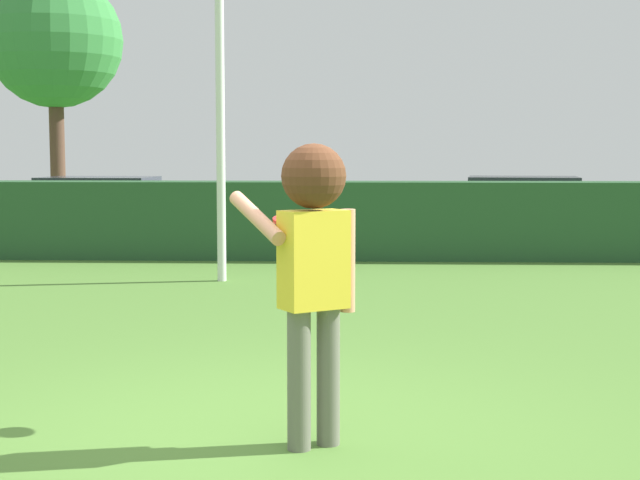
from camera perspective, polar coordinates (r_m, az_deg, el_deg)
ground_plane at (r=5.90m, az=-4.13°, el=-11.93°), size 60.00×60.00×0.00m
person at (r=5.44m, az=-0.44°, el=-0.55°), size 0.79×0.59×1.81m
frisbee at (r=6.00m, az=-1.83°, el=1.26°), size 0.23×0.23×0.07m
lamppost at (r=12.76m, az=-6.21°, el=13.49°), size 0.24×0.24×6.46m
hedge_row at (r=15.29m, az=-0.21°, el=1.24°), size 22.53×0.90×1.27m
parked_car_silver at (r=19.42m, az=-13.41°, el=2.14°), size 4.27×1.96×1.25m
parked_car_white at (r=19.54m, az=12.36°, el=2.18°), size 4.41×2.31×1.25m
oak_tree at (r=23.70m, az=-16.02°, el=11.66°), size 3.26×3.26×6.07m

